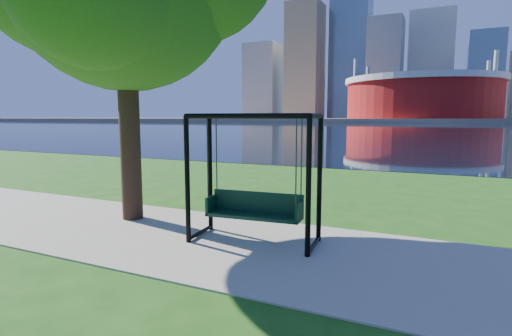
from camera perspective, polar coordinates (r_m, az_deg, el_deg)
The scene contains 7 objects.
ground at distance 8.28m, azimuth 0.93°, elevation -10.36°, with size 900.00×900.00×0.00m, color #1E5114.
path at distance 7.85m, azimuth -0.61°, elevation -11.25°, with size 120.00×4.00×0.03m, color #9E937F.
river at distance 109.26m, azimuth 23.80°, elevation 5.31°, with size 900.00×180.00×0.02m, color black.
far_bank at distance 313.21m, azimuth 24.98°, elevation 6.28°, with size 900.00×228.00×2.00m, color #937F60.
stadium at distance 242.83m, azimuth 22.57°, elevation 9.45°, with size 83.00×83.00×32.00m.
skyline at distance 328.37m, azimuth 24.57°, elevation 12.42°, with size 392.00×66.00×96.50m.
swing at distance 7.91m, azimuth -0.24°, elevation -1.90°, with size 2.61×1.32×2.58m.
Camera 1 is at (3.27, -7.19, 2.50)m, focal length 28.00 mm.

